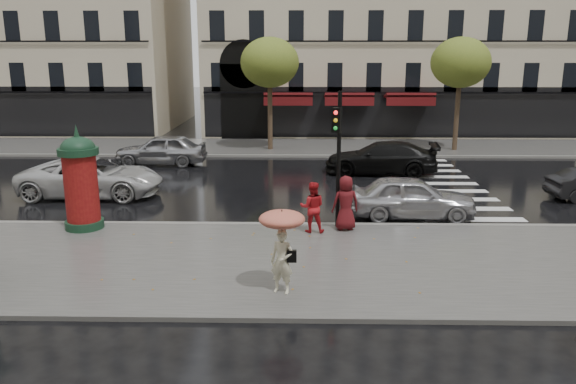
{
  "coord_description": "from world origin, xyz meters",
  "views": [
    {
      "loc": [
        -0.28,
        -15.27,
        5.82
      ],
      "look_at": [
        -0.61,
        1.5,
        1.61
      ],
      "focal_mm": 35.0,
      "sensor_mm": 36.0,
      "label": 1
    }
  ],
  "objects_px": {
    "car_silver": "(411,197)",
    "car_white": "(92,177)",
    "woman_red": "(312,207)",
    "car_far_silver": "(161,150)",
    "morris_column": "(81,179)",
    "traffic_light": "(338,146)",
    "woman_umbrella": "(282,238)",
    "man_burgundy": "(346,203)",
    "car_black": "(381,158)"
  },
  "relations": [
    {
      "from": "morris_column",
      "to": "car_silver",
      "type": "xyz_separation_m",
      "value": [
        11.14,
        1.8,
        -1.01
      ]
    },
    {
      "from": "car_white",
      "to": "car_black",
      "type": "relative_size",
      "value": 1.06
    },
    {
      "from": "woman_umbrella",
      "to": "car_black",
      "type": "bearing_deg",
      "value": 72.93
    },
    {
      "from": "woman_umbrella",
      "to": "traffic_light",
      "type": "xyz_separation_m",
      "value": [
        1.66,
        5.33,
        1.31
      ]
    },
    {
      "from": "woman_umbrella",
      "to": "car_far_silver",
      "type": "bearing_deg",
      "value": 112.78
    },
    {
      "from": "woman_umbrella",
      "to": "car_black",
      "type": "distance_m",
      "value": 14.99
    },
    {
      "from": "car_black",
      "to": "car_far_silver",
      "type": "bearing_deg",
      "value": -93.43
    },
    {
      "from": "car_silver",
      "to": "morris_column",
      "type": "bearing_deg",
      "value": 101.16
    },
    {
      "from": "woman_umbrella",
      "to": "woman_red",
      "type": "height_order",
      "value": "woman_umbrella"
    },
    {
      "from": "woman_umbrella",
      "to": "car_far_silver",
      "type": "height_order",
      "value": "woman_umbrella"
    },
    {
      "from": "woman_red",
      "to": "woman_umbrella",
      "type": "bearing_deg",
      "value": 81.78
    },
    {
      "from": "car_white",
      "to": "morris_column",
      "type": "bearing_deg",
      "value": -163.35
    },
    {
      "from": "car_silver",
      "to": "car_white",
      "type": "bearing_deg",
      "value": 79.21
    },
    {
      "from": "woman_red",
      "to": "traffic_light",
      "type": "height_order",
      "value": "traffic_light"
    },
    {
      "from": "traffic_light",
      "to": "car_white",
      "type": "distance_m",
      "value": 10.88
    },
    {
      "from": "car_silver",
      "to": "car_white",
      "type": "xyz_separation_m",
      "value": [
        -12.54,
        2.84,
        0.03
      ]
    },
    {
      "from": "car_silver",
      "to": "car_far_silver",
      "type": "xyz_separation_m",
      "value": [
        -11.28,
        9.53,
        0.04
      ]
    },
    {
      "from": "woman_red",
      "to": "car_far_silver",
      "type": "distance_m",
      "value": 13.91
    },
    {
      "from": "woman_umbrella",
      "to": "car_silver",
      "type": "bearing_deg",
      "value": 56.98
    },
    {
      "from": "morris_column",
      "to": "car_silver",
      "type": "relative_size",
      "value": 0.77
    },
    {
      "from": "woman_red",
      "to": "car_black",
      "type": "xyz_separation_m",
      "value": [
        3.56,
        9.57,
        -0.17
      ]
    },
    {
      "from": "traffic_light",
      "to": "car_silver",
      "type": "relative_size",
      "value": 1.0
    },
    {
      "from": "woman_red",
      "to": "car_far_silver",
      "type": "relative_size",
      "value": 0.35
    },
    {
      "from": "car_black",
      "to": "car_silver",
      "type": "bearing_deg",
      "value": 6.98
    },
    {
      "from": "man_burgundy",
      "to": "car_black",
      "type": "height_order",
      "value": "man_burgundy"
    },
    {
      "from": "morris_column",
      "to": "car_black",
      "type": "bearing_deg",
      "value": 39.93
    },
    {
      "from": "traffic_light",
      "to": "car_far_silver",
      "type": "bearing_deg",
      "value": 127.73
    },
    {
      "from": "woman_red",
      "to": "car_white",
      "type": "height_order",
      "value": "woman_red"
    },
    {
      "from": "man_burgundy",
      "to": "car_silver",
      "type": "xyz_separation_m",
      "value": [
        2.5,
        1.8,
        -0.26
      ]
    },
    {
      "from": "car_silver",
      "to": "car_far_silver",
      "type": "relative_size",
      "value": 0.95
    },
    {
      "from": "woman_umbrella",
      "to": "car_silver",
      "type": "relative_size",
      "value": 0.47
    },
    {
      "from": "woman_red",
      "to": "morris_column",
      "type": "xyz_separation_m",
      "value": [
        -7.55,
        0.27,
        0.82
      ]
    },
    {
      "from": "man_burgundy",
      "to": "car_white",
      "type": "xyz_separation_m",
      "value": [
        -10.04,
        4.64,
        -0.23
      ]
    },
    {
      "from": "woman_red",
      "to": "car_white",
      "type": "relative_size",
      "value": 0.29
    },
    {
      "from": "man_burgundy",
      "to": "car_far_silver",
      "type": "relative_size",
      "value": 0.38
    },
    {
      "from": "car_silver",
      "to": "car_white",
      "type": "relative_size",
      "value": 0.78
    },
    {
      "from": "woman_red",
      "to": "car_silver",
      "type": "distance_m",
      "value": 4.15
    },
    {
      "from": "morris_column",
      "to": "traffic_light",
      "type": "xyz_separation_m",
      "value": [
        8.38,
        0.32,
        1.06
      ]
    },
    {
      "from": "car_silver",
      "to": "man_burgundy",
      "type": "bearing_deg",
      "value": 127.74
    },
    {
      "from": "woman_umbrella",
      "to": "morris_column",
      "type": "height_order",
      "value": "morris_column"
    },
    {
      "from": "woman_red",
      "to": "car_far_silver",
      "type": "bearing_deg",
      "value": -54.71
    },
    {
      "from": "car_white",
      "to": "car_black",
      "type": "bearing_deg",
      "value": -69.66
    },
    {
      "from": "man_burgundy",
      "to": "morris_column",
      "type": "xyz_separation_m",
      "value": [
        -8.64,
        0.0,
        0.75
      ]
    },
    {
      "from": "woman_umbrella",
      "to": "woman_red",
      "type": "bearing_deg",
      "value": 80.05
    },
    {
      "from": "man_burgundy",
      "to": "car_silver",
      "type": "relative_size",
      "value": 0.4
    },
    {
      "from": "car_silver",
      "to": "car_white",
      "type": "distance_m",
      "value": 12.86
    },
    {
      "from": "woman_red",
      "to": "traffic_light",
      "type": "xyz_separation_m",
      "value": [
        0.83,
        0.59,
        1.88
      ]
    },
    {
      "from": "morris_column",
      "to": "car_black",
      "type": "height_order",
      "value": "morris_column"
    },
    {
      "from": "woman_red",
      "to": "car_silver",
      "type": "bearing_deg",
      "value": -148.34
    },
    {
      "from": "woman_red",
      "to": "car_white",
      "type": "bearing_deg",
      "value": -27.03
    }
  ]
}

